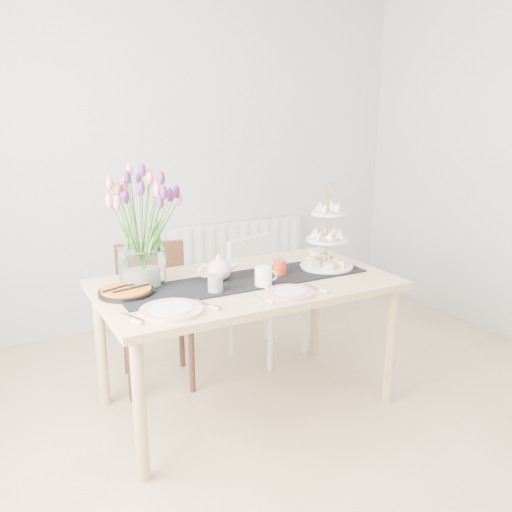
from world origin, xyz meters
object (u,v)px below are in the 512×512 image
radiator (238,257)px  mug_orange (280,267)px  plate_left (171,310)px  mug_grey (215,284)px  tulip_vase (139,211)px  mug_white (263,277)px  dining_table (246,294)px  cake_stand (327,247)px  teapot (219,270)px  cream_jug (316,257)px  tart_tin (126,292)px  chair_white (261,288)px  plate_right (290,292)px  chair_brown (154,303)px

radiator → mug_orange: mug_orange is taller
radiator → plate_left: plate_left is taller
radiator → mug_grey: size_ratio=12.99×
tulip_vase → mug_white: size_ratio=6.65×
dining_table → mug_orange: size_ratio=17.72×
dining_table → cake_stand: size_ratio=3.50×
teapot → cream_jug: bearing=16.0°
teapot → mug_orange: size_ratio=2.37×
mug_grey → mug_orange: bearing=-25.4°
tart_tin → mug_orange: mug_orange is taller
cake_stand → chair_white: bearing=100.6°
chair_white → mug_orange: size_ratio=8.98×
tart_tin → plate_left: tart_tin is taller
dining_table → mug_white: size_ratio=14.66×
chair_white → plate_right: bearing=-127.5°
teapot → dining_table: bearing=-12.2°
radiator → chair_white: chair_white is taller
teapot → mug_grey: bearing=-108.1°
chair_brown → mug_orange: size_ratio=9.55×
tart_tin → cake_stand: bearing=-4.5°
cake_stand → tart_tin: (-1.17, 0.09, -0.11)m
mug_white → plate_right: bearing=-63.1°
mug_grey → plate_right: bearing=-69.7°
chair_white → teapot: size_ratio=3.79×
dining_table → tart_tin: bearing=172.6°
teapot → chair_white: bearing=56.3°
teapot → tart_tin: 0.51m
chair_brown → mug_orange: bearing=-33.3°
tart_tin → plate_right: (0.74, -0.38, -0.01)m
dining_table → plate_left: plate_left is taller
chair_brown → cake_stand: 1.12m
plate_left → tart_tin: bearing=109.9°
chair_brown → cake_stand: size_ratio=1.89×
mug_grey → cake_stand: bearing=-32.4°
chair_brown → tart_tin: chair_brown is taller
cake_stand → plate_right: 0.53m
radiator → chair_brown: chair_brown is taller
mug_grey → radiator: bearing=20.8°
tulip_vase → mug_orange: tulip_vase is taller
radiator → mug_orange: (-0.45, -1.45, 0.35)m
cake_stand → teapot: (-0.66, 0.07, -0.06)m
teapot → mug_white: bearing=-36.3°
tart_tin → dining_table: bearing=-7.4°
dining_table → chair_white: chair_white is taller
plate_left → tulip_vase: bearing=90.5°
tart_tin → plate_right: bearing=-26.9°
chair_white → cream_jug: bearing=-94.8°
mug_grey → mug_orange: mug_grey is taller
chair_white → mug_grey: (-0.65, -0.70, 0.33)m
cake_stand → tart_tin: cake_stand is taller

